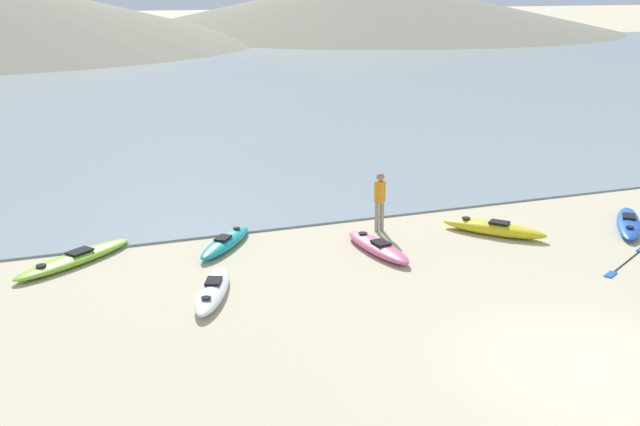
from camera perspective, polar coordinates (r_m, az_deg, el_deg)
ground_plane at (r=14.97m, az=19.94°, el=-10.97°), size 400.00×400.00×0.00m
bay_water at (r=55.71m, az=-11.17°, el=9.77°), size 160.00×70.00×0.06m
far_hill_right at (r=118.95m, az=3.53°, el=15.66°), size 76.15×76.15×7.96m
kayak_on_sand_0 at (r=21.64m, az=13.09°, el=-1.15°), size 2.47×2.69×0.41m
kayak_on_sand_1 at (r=23.46m, az=22.44°, el=-0.71°), size 2.57×2.86×0.33m
kayak_on_sand_2 at (r=19.92m, az=-18.20°, el=-3.33°), size 3.30×2.68×0.30m
kayak_on_sand_3 at (r=20.20m, az=-7.22°, el=-2.23°), size 2.17×2.54×0.35m
kayak_on_sand_4 at (r=19.76m, az=4.42°, el=-2.60°), size 1.02×2.88×0.34m
kayak_on_sand_5 at (r=17.17m, az=-8.18°, el=-5.83°), size 1.66×2.84×0.34m
person_near_waterline at (r=21.22m, az=4.58°, el=1.14°), size 0.35×0.31×1.71m
loose_paddle at (r=20.62m, az=22.35°, el=-3.43°), size 2.51×1.53×0.03m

